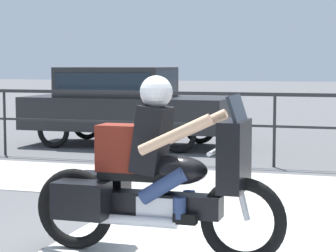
{
  "coord_description": "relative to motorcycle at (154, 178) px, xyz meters",
  "views": [
    {
      "loc": [
        1.53,
        -5.53,
        1.72
      ],
      "look_at": [
        -0.51,
        1.01,
        1.07
      ],
      "focal_mm": 70.0,
      "sensor_mm": 36.0,
      "label": 1
    }
  ],
  "objects": [
    {
      "name": "sidewalk_band",
      "position": [
        0.29,
        3.49,
        -0.71
      ],
      "size": [
        44.0,
        2.4,
        0.01
      ],
      "primitive_type": "cube",
      "color": "#B7B2A8",
      "rests_on": "ground"
    },
    {
      "name": "parked_car",
      "position": [
        -3.14,
        7.38,
        0.23
      ],
      "size": [
        4.31,
        1.77,
        1.65
      ],
      "rotation": [
        0.0,
        0.0,
        0.01
      ],
      "color": "#232326",
      "rests_on": "ground"
    },
    {
      "name": "fence_railing",
      "position": [
        0.29,
        5.42,
        0.27
      ],
      "size": [
        36.0,
        0.05,
        1.24
      ],
      "color": "#232326",
      "rests_on": "ground"
    },
    {
      "name": "motorcycle",
      "position": [
        0.0,
        0.0,
        0.0
      ],
      "size": [
        2.33,
        0.76,
        1.62
      ],
      "rotation": [
        0.0,
        0.0,
        -0.0
      ],
      "color": "black",
      "rests_on": "ground"
    }
  ]
}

